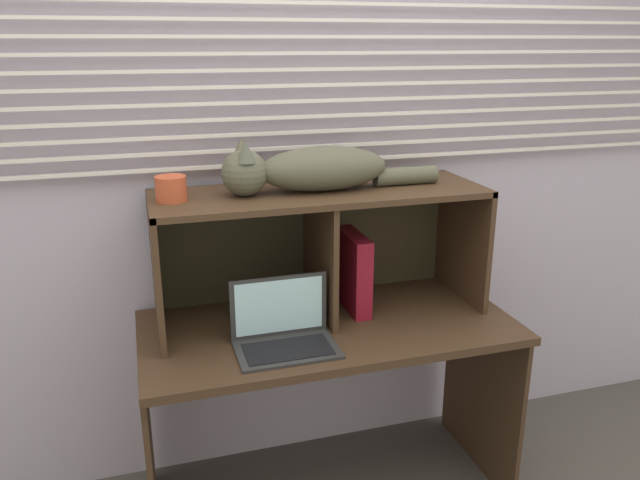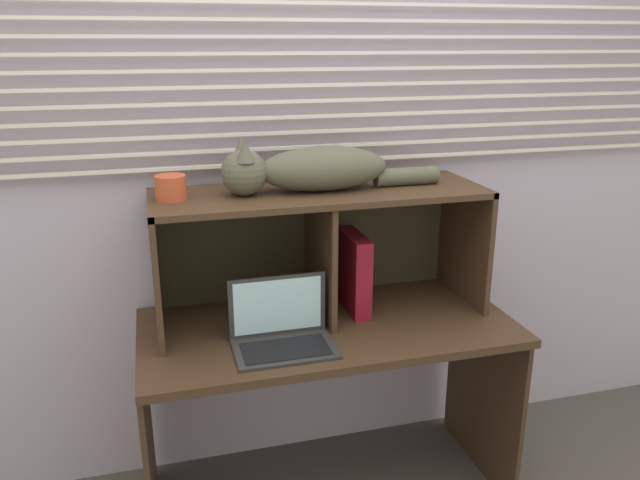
{
  "view_description": "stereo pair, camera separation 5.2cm",
  "coord_description": "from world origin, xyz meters",
  "views": [
    {
      "loc": [
        -0.61,
        -1.74,
        1.7
      ],
      "look_at": [
        0.0,
        0.3,
        1.01
      ],
      "focal_mm": 34.81,
      "sensor_mm": 36.0,
      "label": 1
    },
    {
      "loc": [
        -0.56,
        -1.75,
        1.7
      ],
      "look_at": [
        0.0,
        0.3,
        1.01
      ],
      "focal_mm": 34.81,
      "sensor_mm": 36.0,
      "label": 2
    }
  ],
  "objects": [
    {
      "name": "back_panel_with_blinds",
      "position": [
        0.0,
        0.55,
        1.26
      ],
      "size": [
        4.4,
        0.08,
        2.5
      ],
      "color": "#B8ADC1",
      "rests_on": "ground"
    },
    {
      "name": "desk",
      "position": [
        0.0,
        0.19,
        0.58
      ],
      "size": [
        1.33,
        0.63,
        0.73
      ],
      "color": "#412C1C",
      "rests_on": "ground"
    },
    {
      "name": "hutch_shelf_unit",
      "position": [
        -0.0,
        0.33,
        1.05
      ],
      "size": [
        1.18,
        0.4,
        0.47
      ],
      "color": "#412C1C",
      "rests_on": "desk"
    },
    {
      "name": "cat",
      "position": [
        -0.04,
        0.3,
        1.27
      ],
      "size": [
        0.79,
        0.18,
        0.19
      ],
      "color": "#51513F",
      "rests_on": "hutch_shelf_unit"
    },
    {
      "name": "laptop",
      "position": [
        -0.19,
        0.08,
        0.78
      ],
      "size": [
        0.33,
        0.22,
        0.22
      ],
      "color": "#2E2E2E",
      "rests_on": "desk"
    },
    {
      "name": "binder_upright",
      "position": [
        0.13,
        0.3,
        0.88
      ],
      "size": [
        0.06,
        0.25,
        0.29
      ],
      "primitive_type": "cube",
      "color": "maroon",
      "rests_on": "desk"
    },
    {
      "name": "book_stack",
      "position": [
        -0.24,
        0.29,
        0.75
      ],
      "size": [
        0.17,
        0.25,
        0.04
      ],
      "color": "#4F5E4D",
      "rests_on": "desk"
    },
    {
      "name": "small_basket",
      "position": [
        -0.51,
        0.3,
        1.24
      ],
      "size": [
        0.1,
        0.1,
        0.08
      ],
      "primitive_type": "cylinder",
      "color": "#B84A2A",
      "rests_on": "hutch_shelf_unit"
    }
  ]
}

